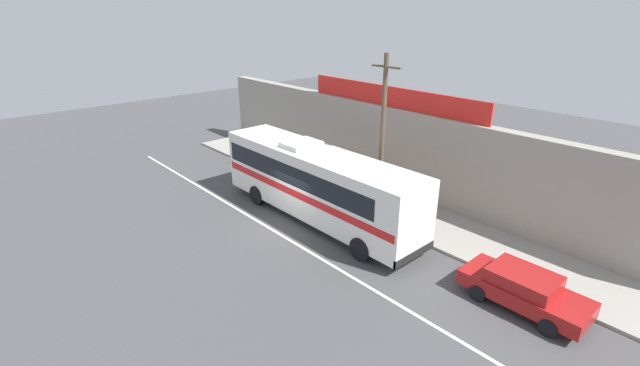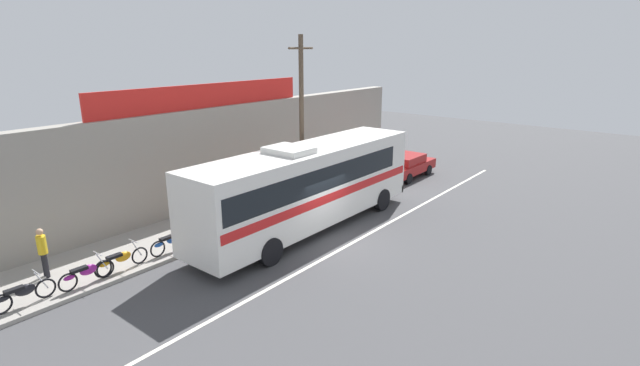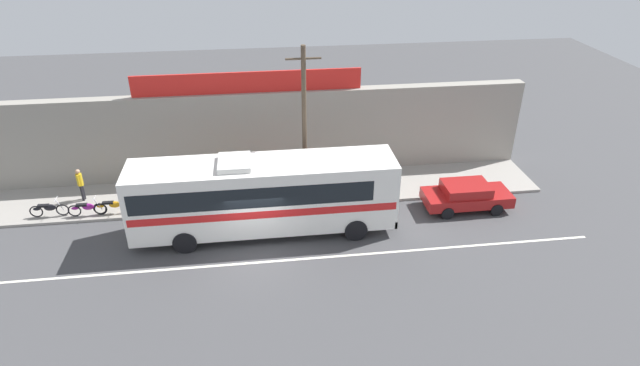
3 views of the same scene
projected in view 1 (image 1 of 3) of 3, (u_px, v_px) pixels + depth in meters
ground_plane at (288, 226)px, 21.35m from camera, size 70.00×70.00×0.00m
sidewalk_slab at (360, 196)px, 24.55m from camera, size 30.00×3.60×0.14m
storefront_facade at (388, 148)px, 25.01m from camera, size 30.00×0.70×4.80m
storefront_billboard at (391, 97)px, 23.89m from camera, size 11.78×0.12×1.10m
road_center_stripe at (274, 231)px, 20.85m from camera, size 30.00×0.14×0.01m
intercity_bus at (316, 181)px, 21.30m from camera, size 11.87×2.66×3.78m
parked_car at (524, 289)px, 15.38m from camera, size 4.29×1.89×1.37m
utility_pole at (382, 138)px, 20.33m from camera, size 1.60×0.22×7.95m
motorcycle_black at (244, 151)px, 30.40m from camera, size 1.83×0.56×0.94m
motorcycle_blue at (288, 171)px, 26.87m from camera, size 1.85×0.56×0.94m
motorcycle_orange at (269, 163)px, 28.25m from camera, size 1.96×0.56×0.94m
motorcycle_green at (257, 158)px, 29.06m from camera, size 1.84×0.56×0.94m
pedestrian_far_left at (271, 143)px, 30.24m from camera, size 0.30×0.48×1.73m
pedestrian_near_shop at (332, 169)px, 25.70m from camera, size 0.30×0.48×1.60m
pedestrian_by_curb at (367, 178)px, 24.23m from camera, size 0.30×0.48×1.70m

